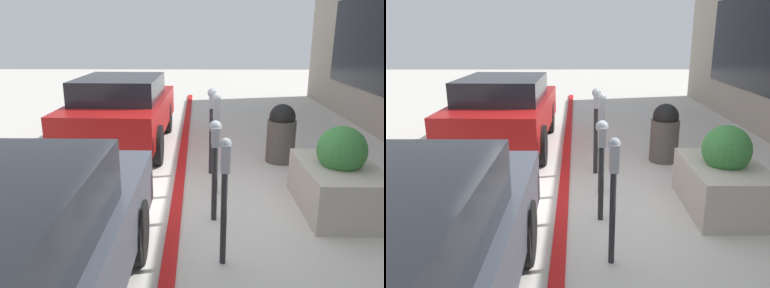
# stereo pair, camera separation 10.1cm
# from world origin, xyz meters

# --- Properties ---
(ground_plane) EXTENTS (40.00, 40.00, 0.00)m
(ground_plane) POSITION_xyz_m (0.00, 0.00, 0.00)
(ground_plane) COLOR beige
(curb_strip) EXTENTS (19.00, 0.16, 0.04)m
(curb_strip) POSITION_xyz_m (0.00, 0.08, 0.02)
(curb_strip) COLOR red
(curb_strip) RESTS_ON ground_plane
(parking_meter_nearest) EXTENTS (0.15, 0.12, 1.39)m
(parking_meter_nearest) POSITION_xyz_m (-1.36, -0.49, 0.92)
(parking_meter_nearest) COLOR #232326
(parking_meter_nearest) RESTS_ON ground_plane
(parking_meter_second) EXTENTS (0.19, 0.16, 1.34)m
(parking_meter_second) POSITION_xyz_m (-0.40, -0.43, 0.93)
(parking_meter_second) COLOR #232326
(parking_meter_second) RESTS_ON ground_plane
(parking_meter_middle) EXTENTS (0.15, 0.12, 1.54)m
(parking_meter_middle) POSITION_xyz_m (0.43, -0.48, 0.96)
(parking_meter_middle) COLOR #232326
(parking_meter_middle) RESTS_ON ground_plane
(parking_meter_fourth) EXTENTS (0.17, 0.15, 1.48)m
(parking_meter_fourth) POSITION_xyz_m (1.29, -0.45, 0.97)
(parking_meter_fourth) COLOR #232326
(parking_meter_fourth) RESTS_ON ground_plane
(planter_box) EXTENTS (1.50, 0.99, 1.18)m
(planter_box) POSITION_xyz_m (-0.07, -2.13, 0.44)
(planter_box) COLOR #B2A899
(planter_box) RESTS_ON ground_plane
(parked_car_middle) EXTENTS (3.87, 1.91, 1.50)m
(parked_car_middle) POSITION_xyz_m (2.87, 1.37, 0.81)
(parked_car_middle) COLOR maroon
(parked_car_middle) RESTS_ON ground_plane
(trash_bin) EXTENTS (0.53, 0.53, 1.10)m
(trash_bin) POSITION_xyz_m (1.93, -1.78, 0.55)
(trash_bin) COLOR #514C47
(trash_bin) RESTS_ON ground_plane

